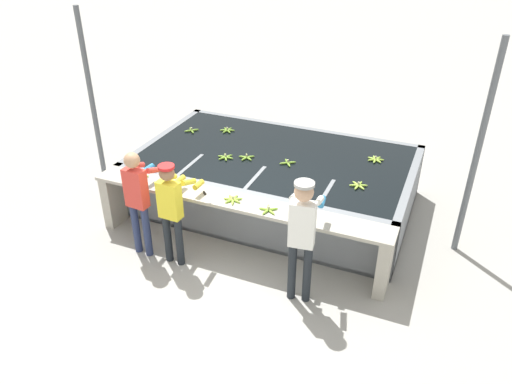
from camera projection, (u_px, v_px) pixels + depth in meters
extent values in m
plane|color=#A3A099|center=(229.00, 261.00, 7.36)|extent=(80.00, 80.00, 0.00)
cube|color=gray|center=(274.00, 201.00, 8.80)|extent=(4.55, 2.74, 0.06)
cube|color=gray|center=(243.00, 218.00, 7.53)|extent=(4.55, 0.12, 0.93)
cube|color=gray|center=(299.00, 150.00, 9.62)|extent=(4.55, 0.12, 0.93)
cube|color=gray|center=(164.00, 157.00, 9.33)|extent=(0.12, 2.74, 0.93)
cube|color=gray|center=(406.00, 206.00, 7.83)|extent=(0.12, 2.74, 0.93)
cube|color=black|center=(275.00, 178.00, 8.56)|extent=(4.31, 2.50, 0.87)
cube|color=gray|center=(192.00, 189.00, 8.28)|extent=(0.06, 0.80, 0.93)
cube|color=gray|center=(255.00, 203.00, 7.90)|extent=(0.06, 0.80, 0.93)
cube|color=gray|center=(324.00, 218.00, 7.51)|extent=(0.06, 0.80, 0.93)
cube|color=#A8A393|center=(235.00, 202.00, 7.08)|extent=(4.55, 0.45, 0.05)
cube|color=#A8A393|center=(114.00, 199.00, 8.05)|extent=(0.16, 0.41, 0.88)
cube|color=#A8A393|center=(384.00, 265.00, 6.58)|extent=(0.16, 0.41, 0.88)
cylinder|color=navy|center=(136.00, 228.00, 7.39)|extent=(0.11, 0.11, 0.83)
cylinder|color=navy|center=(147.00, 231.00, 7.31)|extent=(0.11, 0.11, 0.83)
cube|color=#DB3D33|center=(136.00, 188.00, 6.99)|extent=(0.33, 0.19, 0.59)
sphere|color=tan|center=(132.00, 160.00, 6.78)|extent=(0.22, 0.22, 0.22)
cylinder|color=#DB3D33|center=(136.00, 165.00, 7.15)|extent=(0.10, 0.31, 0.18)
cylinder|color=teal|center=(148.00, 168.00, 7.42)|extent=(0.10, 0.21, 0.08)
cylinder|color=#DB3D33|center=(154.00, 170.00, 7.02)|extent=(0.10, 0.31, 0.18)
cylinder|color=teal|center=(166.00, 173.00, 7.29)|extent=(0.10, 0.21, 0.08)
cylinder|color=#1E2328|center=(168.00, 238.00, 7.20)|extent=(0.11, 0.11, 0.78)
cylinder|color=#1E2328|center=(179.00, 241.00, 7.13)|extent=(0.11, 0.11, 0.78)
cube|color=yellow|center=(170.00, 200.00, 6.83)|extent=(0.33, 0.18, 0.55)
sphere|color=#896042|center=(167.00, 173.00, 6.63)|extent=(0.21, 0.21, 0.21)
cylinder|color=red|center=(166.00, 167.00, 6.58)|extent=(0.22, 0.22, 0.04)
cylinder|color=yellow|center=(169.00, 177.00, 6.99)|extent=(0.09, 0.31, 0.18)
cylinder|color=gold|center=(180.00, 180.00, 7.27)|extent=(0.09, 0.20, 0.08)
cylinder|color=yellow|center=(188.00, 182.00, 6.87)|extent=(0.09, 0.31, 0.18)
cylinder|color=gold|center=(199.00, 185.00, 7.15)|extent=(0.09, 0.20, 0.08)
cylinder|color=#1E2328|center=(292.00, 271.00, 6.48)|extent=(0.11, 0.11, 0.87)
cylinder|color=#1E2328|center=(307.00, 274.00, 6.44)|extent=(0.11, 0.11, 0.87)
cube|color=white|center=(302.00, 224.00, 6.09)|extent=(0.34, 0.21, 0.62)
sphere|color=tan|center=(304.00, 192.00, 5.86)|extent=(0.24, 0.24, 0.24)
cylinder|color=#9E9E99|center=(304.00, 184.00, 5.80)|extent=(0.25, 0.25, 0.04)
cylinder|color=white|center=(294.00, 197.00, 6.22)|extent=(0.12, 0.32, 0.18)
cylinder|color=teal|center=(298.00, 198.00, 6.51)|extent=(0.11, 0.21, 0.08)
cylinder|color=white|center=(320.00, 200.00, 6.15)|extent=(0.12, 0.32, 0.18)
cylinder|color=teal|center=(322.00, 202.00, 6.44)|extent=(0.11, 0.21, 0.08)
ellipsoid|color=#75A333|center=(226.00, 129.00, 9.27)|extent=(0.15, 0.14, 0.04)
ellipsoid|color=#75A333|center=(224.00, 130.00, 9.23)|extent=(0.17, 0.09, 0.04)
ellipsoid|color=#75A333|center=(226.00, 131.00, 9.18)|extent=(0.07, 0.17, 0.04)
ellipsoid|color=#75A333|center=(228.00, 131.00, 9.18)|extent=(0.15, 0.14, 0.04)
ellipsoid|color=#75A333|center=(230.00, 130.00, 9.22)|extent=(0.17, 0.09, 0.04)
ellipsoid|color=#75A333|center=(229.00, 129.00, 9.26)|extent=(0.07, 0.17, 0.04)
cylinder|color=tan|center=(227.00, 128.00, 9.21)|extent=(0.03, 0.03, 0.05)
ellipsoid|color=#75A333|center=(284.00, 163.00, 8.05)|extent=(0.16, 0.13, 0.04)
ellipsoid|color=#75A333|center=(289.00, 164.00, 8.01)|extent=(0.13, 0.16, 0.04)
ellipsoid|color=#75A333|center=(291.00, 162.00, 8.07)|extent=(0.16, 0.13, 0.04)
ellipsoid|color=#75A333|center=(287.00, 161.00, 8.11)|extent=(0.13, 0.16, 0.04)
cylinder|color=tan|center=(288.00, 161.00, 8.04)|extent=(0.03, 0.03, 0.05)
ellipsoid|color=#75A333|center=(245.00, 159.00, 8.20)|extent=(0.07, 0.17, 0.04)
ellipsoid|color=#75A333|center=(249.00, 159.00, 8.20)|extent=(0.17, 0.12, 0.04)
ellipsoid|color=#75A333|center=(250.00, 157.00, 8.25)|extent=(0.15, 0.14, 0.04)
ellipsoid|color=#75A333|center=(247.00, 156.00, 8.28)|extent=(0.10, 0.17, 0.04)
ellipsoid|color=#75A333|center=(243.00, 157.00, 8.25)|extent=(0.17, 0.05, 0.04)
cylinder|color=tan|center=(247.00, 155.00, 8.22)|extent=(0.03, 0.03, 0.05)
ellipsoid|color=#9EC642|center=(360.00, 184.00, 7.45)|extent=(0.06, 0.17, 0.04)
ellipsoid|color=#9EC642|center=(356.00, 184.00, 7.45)|extent=(0.15, 0.14, 0.04)
ellipsoid|color=#9EC642|center=(355.00, 185.00, 7.41)|extent=(0.17, 0.09, 0.04)
ellipsoid|color=#9EC642|center=(357.00, 187.00, 7.37)|extent=(0.06, 0.17, 0.04)
ellipsoid|color=#9EC642|center=(361.00, 187.00, 7.37)|extent=(0.15, 0.14, 0.04)
ellipsoid|color=#9EC642|center=(362.00, 185.00, 7.41)|extent=(0.17, 0.09, 0.04)
cylinder|color=tan|center=(359.00, 183.00, 7.39)|extent=(0.03, 0.03, 0.05)
ellipsoid|color=#75A333|center=(189.00, 131.00, 9.20)|extent=(0.15, 0.14, 0.04)
ellipsoid|color=#75A333|center=(192.00, 131.00, 9.17)|extent=(0.14, 0.15, 0.04)
ellipsoid|color=#75A333|center=(194.00, 130.00, 9.24)|extent=(0.15, 0.14, 0.04)
ellipsoid|color=#75A333|center=(191.00, 129.00, 9.26)|extent=(0.14, 0.15, 0.04)
cylinder|color=tan|center=(191.00, 129.00, 9.20)|extent=(0.03, 0.03, 0.05)
ellipsoid|color=#9EC642|center=(372.00, 160.00, 8.16)|extent=(0.16, 0.13, 0.04)
ellipsoid|color=#9EC642|center=(375.00, 161.00, 8.13)|extent=(0.04, 0.17, 0.04)
ellipsoid|color=#9EC642|center=(378.00, 161.00, 8.13)|extent=(0.16, 0.13, 0.04)
ellipsoid|color=#9EC642|center=(379.00, 160.00, 8.16)|extent=(0.17, 0.07, 0.04)
ellipsoid|color=#9EC642|center=(378.00, 158.00, 8.20)|extent=(0.11, 0.17, 0.04)
ellipsoid|color=#9EC642|center=(375.00, 158.00, 8.22)|extent=(0.11, 0.17, 0.04)
ellipsoid|color=#9EC642|center=(372.00, 159.00, 8.20)|extent=(0.17, 0.07, 0.04)
cylinder|color=tan|center=(376.00, 157.00, 8.15)|extent=(0.03, 0.03, 0.05)
ellipsoid|color=#75A333|center=(226.00, 159.00, 8.19)|extent=(0.12, 0.16, 0.04)
ellipsoid|color=#75A333|center=(229.00, 158.00, 8.22)|extent=(0.17, 0.04, 0.04)
ellipsoid|color=#75A333|center=(228.00, 156.00, 8.27)|extent=(0.11, 0.17, 0.04)
ellipsoid|color=#75A333|center=(225.00, 156.00, 8.29)|extent=(0.12, 0.16, 0.04)
ellipsoid|color=#75A333|center=(222.00, 157.00, 8.26)|extent=(0.17, 0.04, 0.04)
ellipsoid|color=#75A333|center=(223.00, 158.00, 8.21)|extent=(0.11, 0.17, 0.04)
cylinder|color=tan|center=(225.00, 155.00, 8.22)|extent=(0.03, 0.03, 0.05)
ellipsoid|color=#8CB738|center=(139.00, 177.00, 7.65)|extent=(0.16, 0.13, 0.04)
ellipsoid|color=#8CB738|center=(137.00, 179.00, 7.58)|extent=(0.13, 0.16, 0.04)
ellipsoid|color=#8CB738|center=(141.00, 180.00, 7.56)|extent=(0.16, 0.13, 0.04)
ellipsoid|color=#8CB738|center=(144.00, 177.00, 7.63)|extent=(0.13, 0.16, 0.04)
cylinder|color=tan|center=(140.00, 176.00, 7.59)|extent=(0.03, 0.03, 0.05)
ellipsoid|color=#93BC3D|center=(230.00, 201.00, 7.02)|extent=(0.11, 0.17, 0.04)
ellipsoid|color=#93BC3D|center=(233.00, 202.00, 7.00)|extent=(0.10, 0.17, 0.04)
ellipsoid|color=#93BC3D|center=(236.00, 201.00, 7.02)|extent=(0.17, 0.08, 0.04)
ellipsoid|color=#93BC3D|center=(237.00, 199.00, 7.06)|extent=(0.16, 0.13, 0.04)
ellipsoid|color=#93BC3D|center=(235.00, 198.00, 7.09)|extent=(0.05, 0.17, 0.04)
ellipsoid|color=#93BC3D|center=(231.00, 198.00, 7.09)|extent=(0.15, 0.14, 0.04)
ellipsoid|color=#93BC3D|center=(229.00, 199.00, 7.06)|extent=(0.17, 0.06, 0.04)
cylinder|color=tan|center=(233.00, 197.00, 7.03)|extent=(0.03, 0.03, 0.05)
ellipsoid|color=#7FAD33|center=(272.00, 209.00, 6.82)|extent=(0.15, 0.14, 0.04)
ellipsoid|color=#7FAD33|center=(268.00, 208.00, 6.86)|extent=(0.10, 0.17, 0.04)
ellipsoid|color=#7FAD33|center=(265.00, 209.00, 6.83)|extent=(0.17, 0.05, 0.04)
ellipsoid|color=#7FAD33|center=(266.00, 212.00, 6.77)|extent=(0.08, 0.17, 0.04)
ellipsoid|color=#7FAD33|center=(271.00, 212.00, 6.77)|extent=(0.16, 0.12, 0.04)
cylinder|color=tan|center=(268.00, 208.00, 6.79)|extent=(0.03, 0.03, 0.05)
cube|color=silver|center=(208.00, 200.00, 7.07)|extent=(0.16, 0.17, 0.00)
cube|color=black|center=(205.00, 193.00, 7.23)|extent=(0.09, 0.09, 0.02)
cube|color=silver|center=(309.00, 215.00, 6.72)|extent=(0.16, 0.16, 0.00)
cube|color=black|center=(295.00, 218.00, 6.66)|extent=(0.09, 0.09, 0.02)
cylinder|color=slate|center=(92.00, 102.00, 8.64)|extent=(0.09, 0.09, 3.20)
cylinder|color=slate|center=(477.00, 154.00, 6.84)|extent=(0.09, 0.09, 3.20)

